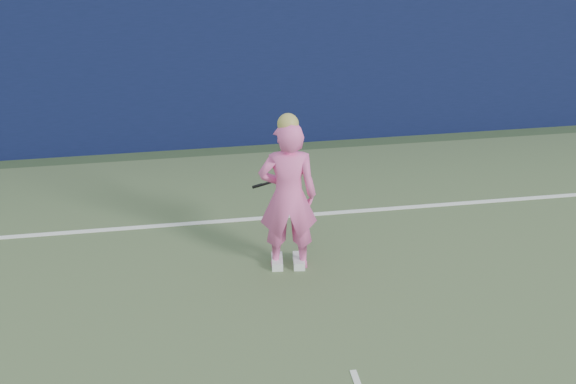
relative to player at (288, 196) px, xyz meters
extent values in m
cube|color=#0C1335|center=(0.30, 3.61, 0.39)|extent=(24.00, 0.40, 2.50)
imported|color=pink|center=(0.00, 0.00, -0.01)|extent=(0.67, 0.47, 1.71)
sphere|color=tan|center=(0.00, 0.00, 0.82)|extent=(0.22, 0.22, 0.22)
cube|color=white|center=(0.12, -0.01, -0.81)|extent=(0.15, 0.29, 0.10)
cube|color=white|center=(-0.12, 0.01, -0.81)|extent=(0.15, 0.29, 0.10)
torus|color=black|center=(0.07, 0.43, 0.00)|extent=(0.30, 0.10, 0.29)
torus|color=#CAD814|center=(0.07, 0.43, 0.00)|extent=(0.24, 0.07, 0.24)
cylinder|color=beige|center=(0.07, 0.43, 0.00)|extent=(0.24, 0.07, 0.24)
cylinder|color=black|center=(-0.15, 0.47, -0.06)|extent=(0.27, 0.03, 0.10)
cylinder|color=black|center=(-0.27, 0.49, -0.10)|extent=(0.12, 0.04, 0.06)
cube|color=white|center=(0.30, 1.11, -0.85)|extent=(11.00, 0.08, 0.01)
camera|label=1|loc=(-1.18, -7.49, 3.83)|focal=50.00mm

